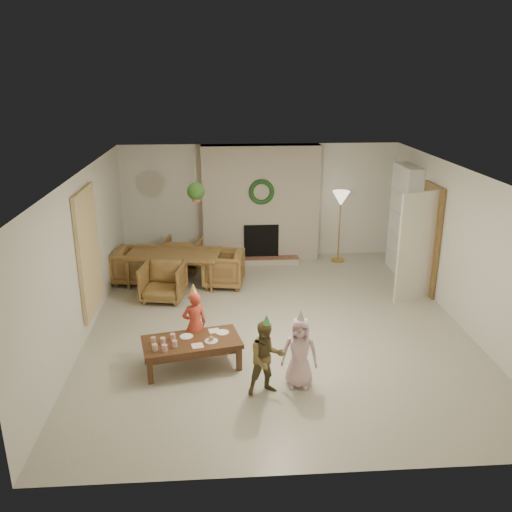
{
  "coord_description": "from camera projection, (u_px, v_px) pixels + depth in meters",
  "views": [
    {
      "loc": [
        -0.87,
        -7.91,
        3.92
      ],
      "look_at": [
        -0.3,
        0.4,
        1.05
      ],
      "focal_mm": 37.37,
      "sensor_mm": 36.0,
      "label": 1
    }
  ],
  "objects": [
    {
      "name": "floor_lamp_shade",
      "position": [
        341.0,
        198.0,
        11.28
      ],
      "size": [
        0.37,
        0.37,
        0.31
      ],
      "primitive_type": "cone",
      "rotation": [
        3.14,
        0.0,
        0.0
      ],
      "color": "beige",
      "rests_on": "floor_lamp_post"
    },
    {
      "name": "cup_b",
      "position": [
        153.0,
        340.0,
        7.28
      ],
      "size": [
        0.09,
        0.09,
        0.09
      ],
      "primitive_type": "cylinder",
      "rotation": [
        0.0,
        0.0,
        0.21
      ],
      "color": "silver",
      "rests_on": "coffee_table_top"
    },
    {
      "name": "books_row_upper",
      "position": [
        405.0,
        208.0,
        10.6
      ],
      "size": [
        0.2,
        0.36,
        0.22
      ],
      "primitive_type": "cube",
      "color": "#BD7828",
      "rests_on": "bookshelf_shelf_c"
    },
    {
      "name": "napkin_left",
      "position": [
        197.0,
        346.0,
        7.22
      ],
      "size": [
        0.18,
        0.18,
        0.01
      ],
      "primitive_type": "cube",
      "rotation": [
        0.0,
        0.0,
        0.21
      ],
      "color": "#FBB9C2",
      "rests_on": "coffee_table_top"
    },
    {
      "name": "coffee_table_top",
      "position": [
        192.0,
        342.0,
        7.39
      ],
      "size": [
        1.45,
        0.93,
        0.06
      ],
      "primitive_type": "cube",
      "rotation": [
        0.0,
        0.0,
        0.21
      ],
      "color": "#51311B",
      "rests_on": "floor"
    },
    {
      "name": "floor_lamp_post",
      "position": [
        339.0,
        229.0,
        11.5
      ],
      "size": [
        0.03,
        0.03,
        1.4
      ],
      "primitive_type": "cylinder",
      "color": "gold",
      "rests_on": "floor"
    },
    {
      "name": "party_hat_plaid",
      "position": [
        267.0,
        320.0,
        6.56
      ],
      "size": [
        0.13,
        0.13,
        0.16
      ],
      "primitive_type": "cone",
      "rotation": [
        0.0,
        0.0,
        -0.11
      ],
      "color": "#4BB057",
      "rests_on": "child_plaid"
    },
    {
      "name": "door_frame",
      "position": [
        430.0,
        239.0,
        9.79
      ],
      "size": [
        0.05,
        0.86,
        2.04
      ],
      "primitive_type": "cube",
      "color": "brown",
      "rests_on": "floor"
    },
    {
      "name": "coffee_leg_fr",
      "position": [
        239.0,
        359.0,
        7.37
      ],
      "size": [
        0.09,
        0.09,
        0.35
      ],
      "primitive_type": "cube",
      "rotation": [
        0.0,
        0.0,
        0.21
      ],
      "color": "#51311B",
      "rests_on": "floor"
    },
    {
      "name": "cup_f",
      "position": [
        173.0,
        337.0,
        7.37
      ],
      "size": [
        0.09,
        0.09,
        0.09
      ],
      "primitive_type": "cylinder",
      "rotation": [
        0.0,
        0.0,
        0.21
      ],
      "color": "silver",
      "rests_on": "coffee_table_top"
    },
    {
      "name": "dining_table",
      "position": [
        174.0,
        269.0,
        10.36
      ],
      "size": [
        1.91,
        1.27,
        0.62
      ],
      "primitive_type": "imported",
      "rotation": [
        0.0,
        0.0,
        -0.16
      ],
      "color": "brown",
      "rests_on": "floor"
    },
    {
      "name": "party_hat_pink",
      "position": [
        301.0,
        316.0,
        6.74
      ],
      "size": [
        0.16,
        0.16,
        0.17
      ],
      "primitive_type": "cone",
      "rotation": [
        0.0,
        0.0,
        -0.37
      ],
      "color": "#B9B8BF",
      "rests_on": "child_pink"
    },
    {
      "name": "wall_back",
      "position": [
        260.0,
        201.0,
        11.69
      ],
      "size": [
        7.0,
        0.0,
        7.0
      ],
      "primitive_type": "plane",
      "rotation": [
        1.57,
        0.0,
        0.0
      ],
      "color": "silver",
      "rests_on": "floor"
    },
    {
      "name": "coffee_table_apron",
      "position": [
        192.0,
        347.0,
        7.41
      ],
      "size": [
        1.33,
        0.81,
        0.08
      ],
      "primitive_type": "cube",
      "rotation": [
        0.0,
        0.0,
        0.21
      ],
      "color": "#51311B",
      "rests_on": "floor"
    },
    {
      "name": "bookshelf_shelf_d",
      "position": [
        405.0,
        193.0,
        10.61
      ],
      "size": [
        0.3,
        0.92,
        0.03
      ],
      "primitive_type": "cube",
      "color": "white",
      "rests_on": "bookshelf_carcass"
    },
    {
      "name": "fireplace_hearth",
      "position": [
        262.0,
        261.0,
        11.56
      ],
      "size": [
        1.6,
        0.3,
        0.12
      ],
      "primitive_type": "cube",
      "color": "brown",
      "rests_on": "floor"
    },
    {
      "name": "bookshelf_shelf_c",
      "position": [
        404.0,
        213.0,
        10.74
      ],
      "size": [
        0.3,
        0.92,
        0.03
      ],
      "primitive_type": "cube",
      "color": "white",
      "rests_on": "bookshelf_carcass"
    },
    {
      "name": "cup_e",
      "position": [
        175.0,
        344.0,
        7.19
      ],
      "size": [
        0.09,
        0.09,
        0.09
      ],
      "primitive_type": "cylinder",
      "rotation": [
        0.0,
        0.0,
        0.21
      ],
      "color": "silver",
      "rests_on": "coffee_table_top"
    },
    {
      "name": "plate_c",
      "position": [
        223.0,
        332.0,
        7.59
      ],
      "size": [
        0.22,
        0.22,
        0.01
      ],
      "primitive_type": "cylinder",
      "rotation": [
        0.0,
        0.0,
        0.21
      ],
      "color": "white",
      "rests_on": "coffee_table_top"
    },
    {
      "name": "door_leaf",
      "position": [
        417.0,
        247.0,
        9.41
      ],
      "size": [
        0.77,
        0.32,
        2.0
      ],
      "primitive_type": "cube",
      "rotation": [
        0.0,
        0.0,
        -1.22
      ],
      "color": "beige",
      "rests_on": "floor"
    },
    {
      "name": "wall_right",
      "position": [
        462.0,
        248.0,
        8.58
      ],
      "size": [
        0.0,
        7.0,
        7.0
      ],
      "primitive_type": "plane",
      "rotation": [
        1.57,
        0.0,
        -1.57
      ],
      "color": "silver",
      "rests_on": "floor"
    },
    {
      "name": "cup_a",
      "position": [
        155.0,
        347.0,
        7.09
      ],
      "size": [
        0.09,
        0.09,
        0.09
      ],
      "primitive_type": "cylinder",
      "rotation": [
        0.0,
        0.0,
        0.21
      ],
      "color": "silver",
      "rests_on": "coffee_table_top"
    },
    {
      "name": "plate_b",
      "position": [
        211.0,
        341.0,
        7.35
      ],
      "size": [
        0.22,
        0.22,
        0.01
      ],
      "primitive_type": "cylinder",
      "rotation": [
        0.0,
        0.0,
        0.21
      ],
      "color": "white",
      "rests_on": "coffee_table_top"
    },
    {
      "name": "fireplace_wreath",
      "position": [
        262.0,
        192.0,
        11.19
      ],
      "size": [
        0.54,
        0.1,
        0.54
      ],
      "primitive_type": "torus",
      "rotation": [
        1.57,
        0.0,
        0.0
      ],
      "color": "#173F19",
      "rests_on": "fireplace_mass"
    },
    {
      "name": "bookshelf_shelf_b",
      "position": [
        402.0,
        232.0,
        10.87
      ],
      "size": [
        0.3,
        0.92,
        0.03
      ],
      "primitive_type": "cube",
      "color": "white",
      "rests_on": "bookshelf_carcass"
    },
    {
      "name": "books_row_lower",
      "position": [
        402.0,
        246.0,
        10.81
      ],
      "size": [
        0.2,
        0.4,
        0.24
      ],
      "primitive_type": "cube",
      "color": "#A3321E",
      "rests_on": "bookshelf_shelf_a"
    },
    {
      "name": "plate_a",
      "position": [
        186.0,
        336.0,
        7.48
      ],
      "size": [
        0.22,
        0.22,
        0.01
      ],
      "primitive_type": "cylinder",
      "rotation": [
        0.0,
        0.0,
        0.21
      ],
      "color": "white",
      "rests_on": "coffee_table_top"
    },
    {
      "name": "coffee_leg_fl",
      "position": [
        150.0,
        372.0,
        7.05
      ],
      "size": [
        0.09,
        0.09,
        0.35
      ],
      "primitive_type": "cube",
      "rotation": [
        0.0,
        0.0,
        0.21
      ],
      "color": "#51311B",
      "rests_on": "floor"
    },
    {
      "name": "dining_chair_far",
      "position": [
        183.0,
        254.0,
        11.09
      ],
      "size": [
        0.85,
        0.87,
        0.69
      ],
      "primitive_type": "imported",
      "rotation": [
        0.0,
        0.0,
        2.98
      ],
      "color": "brown",
      "rests_on": "floor"
    },
    {
      "name": "fireplace_firebox",
      "position": [
        261.0,
        241.0,
        11.59
      ],
      "size": [
        0.75,
        0.12,
        0.75
      ],
      "primitive_type": "cube",
      "color": "black",
      "rests_on": "floor"
    },
    {
      "name": "hanging_plant_cord",
      "position": [
        195.0,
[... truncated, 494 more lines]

